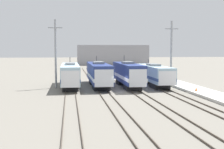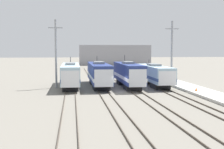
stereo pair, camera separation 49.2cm
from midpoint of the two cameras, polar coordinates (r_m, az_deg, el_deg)
ground_plane at (r=46.70m, az=1.72°, el=-3.31°), size 400.00×400.00×0.00m
rail_pair_far_left at (r=46.13m, az=-7.32°, el=-3.35°), size 1.50×120.00×0.15m
rail_pair_center_left at (r=46.38m, az=-1.27°, el=-3.27°), size 1.51×120.00×0.15m
rail_pair_center_right at (r=47.13m, az=4.66°, el=-3.15°), size 1.51×120.00×0.15m
rail_pair_far_right at (r=48.36m, az=10.33°, el=-3.01°), size 1.50×120.00×0.15m
locomotive_far_left at (r=52.87m, az=-7.33°, el=-0.05°), size 2.96×16.57×5.06m
locomotive_center_left at (r=53.66m, az=-2.11°, el=0.11°), size 3.09×17.83×5.20m
locomotive_center_right at (r=52.79m, az=3.32°, el=0.06°), size 2.87×16.20×5.44m
locomotive_far_right at (r=55.29m, az=8.03°, el=0.00°), size 3.08×16.27×4.55m
catenary_tower_left at (r=52.51m, az=-9.96°, el=3.91°), size 2.35×0.35×11.34m
catenary_tower_right at (r=55.26m, az=11.12°, el=3.93°), size 2.35×0.35×11.34m
platform at (r=49.95m, az=15.45°, el=-2.74°), size 4.00×120.00×0.36m
traffic_cone at (r=47.20m, az=15.42°, el=-2.57°), size 0.31×0.31×0.62m
depot_building at (r=129.14m, az=0.57°, el=3.59°), size 28.85×9.14×8.11m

